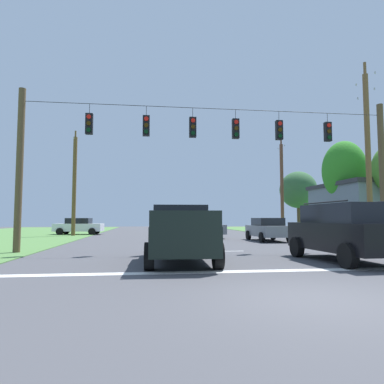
{
  "coord_description": "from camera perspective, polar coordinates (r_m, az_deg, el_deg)",
  "views": [
    {
      "loc": [
        -3.12,
        -6.26,
        1.48
      ],
      "look_at": [
        -0.7,
        12.81,
        2.94
      ],
      "focal_mm": 32.77,
      "sensor_mm": 36.0,
      "label": 1
    }
  ],
  "objects": [
    {
      "name": "lane_dash_1",
      "position": [
        23.18,
        0.51,
        -7.99
      ],
      "size": [
        2.5,
        0.15,
        0.01
      ],
      "primitive_type": "cube",
      "rotation": [
        0.0,
        0.0,
        1.57
      ],
      "color": "white",
      "rests_on": "ground"
    },
    {
      "name": "utility_pole_mid_left",
      "position": [
        31.8,
        -18.61,
        1.14
      ],
      "size": [
        0.34,
        1.61,
        9.11
      ],
      "color": "brown",
      "rests_on": "ground"
    },
    {
      "name": "tree_roadside_right",
      "position": [
        37.66,
        16.91,
        0.32
      ],
      "size": [
        3.77,
        3.77,
        6.32
      ],
      "color": "brown",
      "rests_on": "ground"
    },
    {
      "name": "stop_bar_stripe",
      "position": [
        10.29,
        10.74,
        -12.52
      ],
      "size": [
        14.92,
        0.45,
        0.01
      ],
      "primitive_type": "cube",
      "color": "white",
      "rests_on": "ground"
    },
    {
      "name": "lane_dash_3",
      "position": [
        37.41,
        -2.47,
        -6.6
      ],
      "size": [
        2.5,
        0.15,
        0.01
      ],
      "primitive_type": "cube",
      "rotation": [
        0.0,
        0.0,
        1.57
      ],
      "color": "white",
      "rests_on": "ground"
    },
    {
      "name": "distant_car_oncoming",
      "position": [
        23.9,
        12.22,
        -5.9
      ],
      "size": [
        2.06,
        4.32,
        1.52
      ],
      "color": "slate",
      "rests_on": "ground"
    },
    {
      "name": "distant_car_far_parked",
      "position": [
        26.18,
        0.72,
        -5.85
      ],
      "size": [
        4.38,
        2.18,
        1.52
      ],
      "color": "slate",
      "rests_on": "ground"
    },
    {
      "name": "ground_plane",
      "position": [
        7.15,
        19.58,
        -16.06
      ],
      "size": [
        120.0,
        120.0,
        0.0
      ],
      "primitive_type": "plane",
      "color": "#47474C"
    },
    {
      "name": "utility_pole_far_right",
      "position": [
        34.11,
        14.43,
        0.72
      ],
      "size": [
        0.31,
        1.71,
        9.15
      ],
      "color": "brown",
      "rests_on": "ground"
    },
    {
      "name": "pickup_truck",
      "position": [
        12.19,
        -1.9,
        -6.76
      ],
      "size": [
        2.45,
        5.47,
        1.95
      ],
      "color": "black",
      "rests_on": "ground"
    },
    {
      "name": "suv_black",
      "position": [
        13.28,
        23.65,
        -5.79
      ],
      "size": [
        2.37,
        4.88,
        2.05
      ],
      "color": "black",
      "rests_on": "ground"
    },
    {
      "name": "lane_dash_2",
      "position": [
        30.42,
        -1.36,
        -7.12
      ],
      "size": [
        2.5,
        0.15,
        0.01
      ],
      "primitive_type": "cube",
      "rotation": [
        0.0,
        0.0,
        1.57
      ],
      "color": "white",
      "rests_on": "ground"
    },
    {
      "name": "tree_roadside_far_right",
      "position": [
        29.2,
        23.55,
        3.11
      ],
      "size": [
        3.28,
        3.28,
        7.41
      ],
      "color": "brown",
      "rests_on": "ground"
    },
    {
      "name": "utility_pole_mid_right",
      "position": [
        22.89,
        26.74,
        5.65
      ],
      "size": [
        0.31,
        1.89,
        10.73
      ],
      "color": "brown",
      "rests_on": "ground"
    },
    {
      "name": "lane_dash_0",
      "position": [
        16.07,
        4.04,
        -9.6
      ],
      "size": [
        2.5,
        0.15,
        0.01
      ],
      "primitive_type": "cube",
      "rotation": [
        0.0,
        0.0,
        1.57
      ],
      "color": "white",
      "rests_on": "ground"
    },
    {
      "name": "distant_car_crossing_white",
      "position": [
        34.0,
        -17.95,
        -5.29
      ],
      "size": [
        4.43,
        2.29,
        1.52
      ],
      "color": "silver",
      "rests_on": "ground"
    },
    {
      "name": "lane_dash_4",
      "position": [
        46.0,
        -3.37,
        -6.17
      ],
      "size": [
        2.5,
        0.15,
        0.01
      ],
      "primitive_type": "cube",
      "rotation": [
        0.0,
        0.0,
        1.57
      ],
      "color": "white",
      "rests_on": "ground"
    },
    {
      "name": "overhead_signal_span",
      "position": [
        16.54,
        3.48,
        5.15
      ],
      "size": [
        17.53,
        0.31,
        7.27
      ],
      "color": "brown",
      "rests_on": "ground"
    }
  ]
}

